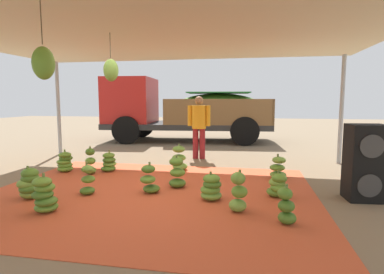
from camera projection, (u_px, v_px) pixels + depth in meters
The scene contains 20 objects.
ground_plane at pixel (186, 160), 8.19m from camera, with size 40.00×40.00×0.00m, color #7F6B51.
tarp_orange at pixel (149, 194), 5.26m from camera, with size 5.45×4.56×0.01m, color #D1512D.
tent_canopy at pixel (144, 31), 4.86m from camera, with size 8.00×7.00×2.70m.
banana_bunch_1 at pixel (278, 186), 5.04m from camera, with size 0.39×0.39×0.43m.
banana_bunch_2 at pixel (88, 181), 5.19m from camera, with size 0.33×0.37×0.55m.
banana_bunch_3 at pixel (179, 159), 7.01m from camera, with size 0.41×0.41×0.59m.
banana_bunch_4 at pixel (278, 168), 6.25m from camera, with size 0.46×0.46×0.49m.
banana_bunch_5 at pixel (286, 207), 3.94m from camera, with size 0.33×0.32×0.51m.
banana_bunch_6 at pixel (65, 162), 6.84m from camera, with size 0.46×0.46×0.49m.
banana_bunch_7 at pixel (149, 180), 5.26m from camera, with size 0.43×0.43×0.53m.
banana_bunch_8 at pixel (29, 184), 4.95m from camera, with size 0.43×0.46×0.53m.
banana_bunch_9 at pixel (238, 193), 4.37m from camera, with size 0.30×0.29×0.60m.
banana_bunch_10 at pixel (90, 162), 6.63m from camera, with size 0.32×0.34×0.59m.
banana_bunch_11 at pixel (177, 174), 5.61m from camera, with size 0.40×0.39×0.58m.
banana_bunch_12 at pixel (109, 163), 6.89m from camera, with size 0.42×0.43×0.46m.
banana_bunch_13 at pixel (45, 196), 4.36m from camera, with size 0.43×0.43×0.55m.
banana_bunch_15 at pixel (211, 188), 4.91m from camera, with size 0.41×0.40×0.45m.
cargo_truck_main at pixel (182, 109), 12.03m from camera, with size 6.33×2.91×2.40m.
worker_0 at pixel (199, 123), 8.33m from camera, with size 0.61×0.37×1.66m.
speaker_stack at pixel (365, 163), 4.88m from camera, with size 0.58×0.51×1.19m.
Camera 1 is at (1.64, -4.89, 1.56)m, focal length 29.44 mm.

